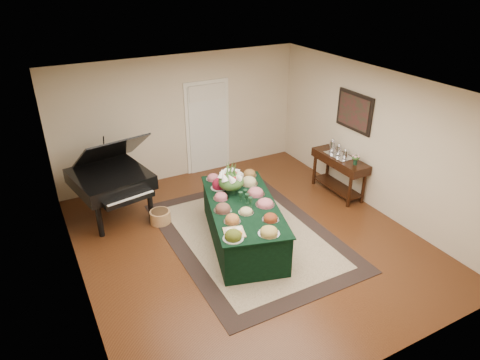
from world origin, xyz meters
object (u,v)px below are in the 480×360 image
mahogany_sideboard (340,165)px  grand_piano (111,178)px  buffet_table (243,222)px  floral_centerpiece (231,179)px

mahogany_sideboard → grand_piano: bearing=163.1°
buffet_table → floral_centerpiece: bearing=89.1°
buffet_table → floral_centerpiece: (0.01, 0.44, 0.64)m
buffet_table → grand_piano: bearing=132.2°
floral_centerpiece → mahogany_sideboard: (2.58, 0.17, -0.38)m
floral_centerpiece → mahogany_sideboard: size_ratio=0.35×
buffet_table → mahogany_sideboard: (2.59, 0.61, 0.27)m
grand_piano → mahogany_sideboard: 4.52m
floral_centerpiece → grand_piano: (-1.75, 1.48, -0.24)m
grand_piano → mahogany_sideboard: size_ratio=1.29×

